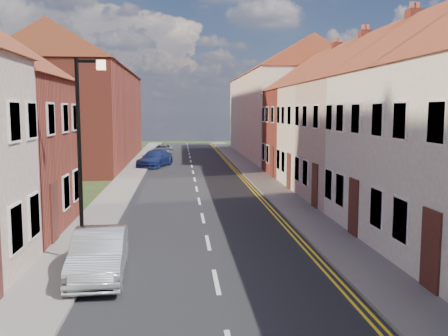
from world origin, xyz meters
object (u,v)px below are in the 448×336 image
lamppost (82,147)px  car_distant (162,150)px  car_mid (99,254)px  car_far (155,159)px

lamppost → car_distant: lamppost is taller
car_mid → car_far: (0.20, 27.23, 0.02)m
lamppost → car_mid: (0.61, -1.27, -2.88)m
car_distant → lamppost: bearing=-84.8°
lamppost → car_far: bearing=88.2°
lamppost → car_mid: lamppost is taller
car_mid → car_far: car_far is taller
car_far → car_distant: 11.11m
car_far → car_mid: bearing=-72.9°
lamppost → car_far: lamppost is taller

